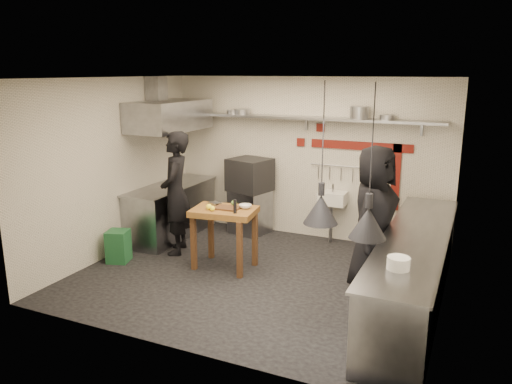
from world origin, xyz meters
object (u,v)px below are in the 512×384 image
at_px(oven_stand, 250,211).
at_px(green_bin, 118,246).
at_px(prep_table, 225,238).
at_px(chef_right, 374,218).
at_px(combi_oven, 250,175).
at_px(chef_left, 176,193).

distance_m(oven_stand, green_bin, 2.49).
height_order(prep_table, chef_right, chef_right).
bearing_deg(combi_oven, green_bin, -106.36).
relative_size(green_bin, chef_right, 0.26).
distance_m(combi_oven, green_bin, 2.59).
distance_m(prep_table, chef_left, 1.18).
height_order(oven_stand, combi_oven, combi_oven).
xyz_separation_m(oven_stand, prep_table, (0.36, -1.67, 0.06)).
bearing_deg(oven_stand, green_bin, -105.39).
bearing_deg(oven_stand, prep_table, -62.92).
relative_size(chef_left, chef_right, 1.01).
bearing_deg(prep_table, combi_oven, 94.14).
bearing_deg(green_bin, prep_table, 16.34).
xyz_separation_m(chef_left, chef_right, (3.16, -0.05, -0.01)).
bearing_deg(chef_left, oven_stand, 132.05).
bearing_deg(prep_table, green_bin, -171.39).
distance_m(green_bin, prep_table, 1.69).
height_order(green_bin, chef_right, chef_right).
relative_size(combi_oven, prep_table, 0.72).
relative_size(oven_stand, chef_left, 0.40).
height_order(combi_oven, chef_left, chef_left).
relative_size(oven_stand, chef_right, 0.41).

